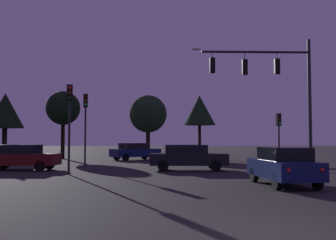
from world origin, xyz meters
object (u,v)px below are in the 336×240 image
at_px(tree_center_horizon, 63,108).
at_px(tree_right_cluster, 148,114).
at_px(car_nearside_lane, 283,166).
at_px(traffic_light_median, 85,116).
at_px(traffic_signal_mast_arm, 273,80).
at_px(traffic_light_corner_right, 69,111).
at_px(tree_left_far, 199,111).
at_px(car_crossing_left, 188,157).
at_px(tree_behind_sign, 5,111).
at_px(traffic_light_corner_left, 279,128).
at_px(car_crossing_right, 21,157).
at_px(car_far_lane, 135,151).

height_order(tree_center_horizon, tree_right_cluster, tree_right_cluster).
xyz_separation_m(car_nearside_lane, tree_right_cluster, (-5.55, 26.09, 3.77)).
distance_m(traffic_light_median, car_nearside_lane, 14.66).
bearing_deg(car_nearside_lane, traffic_signal_mast_arm, 74.70).
bearing_deg(traffic_light_corner_right, tree_left_far, 62.74).
height_order(car_crossing_left, tree_behind_sign, tree_behind_sign).
bearing_deg(traffic_signal_mast_arm, tree_behind_sign, 148.91).
bearing_deg(tree_center_horizon, traffic_light_corner_right, -76.23).
bearing_deg(traffic_signal_mast_arm, traffic_light_median, 161.38).
bearing_deg(traffic_light_corner_left, tree_behind_sign, 162.62).
bearing_deg(car_crossing_right, tree_left_far, 49.68).
height_order(traffic_signal_mast_arm, car_crossing_left, traffic_signal_mast_arm).
height_order(traffic_light_median, tree_center_horizon, tree_center_horizon).
relative_size(tree_behind_sign, tree_right_cluster, 0.89).
xyz_separation_m(traffic_signal_mast_arm, traffic_light_median, (-11.50, 3.88, -1.87)).
distance_m(tree_left_far, tree_center_horizon, 13.35).
relative_size(car_nearside_lane, car_far_lane, 0.90).
height_order(tree_behind_sign, tree_center_horizon, tree_center_horizon).
distance_m(traffic_light_corner_right, car_nearside_lane, 11.21).
bearing_deg(tree_left_far, car_far_lane, -149.83).
height_order(traffic_light_corner_right, tree_behind_sign, tree_behind_sign).
distance_m(traffic_signal_mast_arm, traffic_light_corner_left, 6.10).
distance_m(traffic_signal_mast_arm, tree_center_horizon, 21.90).
distance_m(traffic_light_median, car_far_lane, 9.57).
height_order(car_far_lane, tree_left_far, tree_left_far).
bearing_deg(car_nearside_lane, traffic_light_corner_right, 150.94).
height_order(traffic_signal_mast_arm, car_crossing_right, traffic_signal_mast_arm).
relative_size(car_crossing_left, car_far_lane, 1.01).
bearing_deg(tree_behind_sign, car_crossing_right, -65.10).
distance_m(car_crossing_right, tree_left_far, 19.90).
height_order(traffic_light_corner_left, traffic_light_median, traffic_light_median).
distance_m(traffic_light_corner_right, car_crossing_left, 7.39).
height_order(traffic_light_corner_left, tree_behind_sign, tree_behind_sign).
distance_m(tree_left_far, tree_right_cluster, 5.98).
height_order(car_crossing_right, tree_left_far, tree_left_far).
relative_size(traffic_light_corner_right, traffic_light_median, 0.97).
bearing_deg(traffic_light_corner_right, car_crossing_left, 20.32).
bearing_deg(car_crossing_right, traffic_signal_mast_arm, -5.21).
xyz_separation_m(tree_left_far, tree_center_horizon, (-13.32, -0.85, 0.09)).
height_order(traffic_light_median, car_far_lane, traffic_light_median).
bearing_deg(tree_left_far, traffic_signal_mast_arm, -82.09).
bearing_deg(car_crossing_left, car_far_lane, 107.15).
bearing_deg(car_crossing_left, tree_right_cluster, 97.78).
bearing_deg(traffic_light_corner_right, traffic_signal_mast_arm, 7.77).
distance_m(car_nearside_lane, tree_behind_sign, 26.20).
bearing_deg(car_far_lane, tree_center_horizon, 158.29).
bearing_deg(traffic_light_corner_right, car_crossing_right, 139.85).
relative_size(car_crossing_right, tree_behind_sign, 0.78).
bearing_deg(tree_right_cluster, car_crossing_left, -82.22).
relative_size(traffic_light_corner_right, tree_center_horizon, 0.73).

